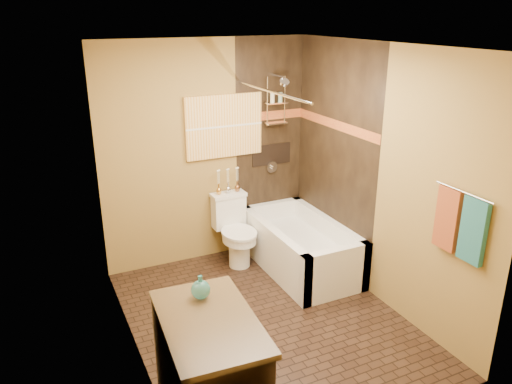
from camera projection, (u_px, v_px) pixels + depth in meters
floor at (267, 320)px, 4.73m from camera, size 3.00×3.00×0.00m
wall_left at (128, 220)px, 3.81m from camera, size 0.02×3.00×2.50m
wall_right at (379, 177)px, 4.78m from camera, size 0.02×3.00×2.50m
wall_back at (207, 154)px, 5.57m from camera, size 2.40×0.02×2.50m
wall_front at (379, 274)px, 3.03m from camera, size 2.40×0.02×2.50m
ceiling at (269, 46)px, 3.87m from camera, size 3.00×3.00×0.00m
alcove_tile_back at (269, 146)px, 5.87m from camera, size 0.85×0.01×2.50m
alcove_tile_right at (334, 158)px, 5.42m from camera, size 0.01×1.50×2.50m
mosaic_band_back at (270, 115)px, 5.74m from camera, size 0.85×0.01×0.10m
mosaic_band_right at (335, 124)px, 5.28m from camera, size 0.01×1.50×0.10m
alcove_niche at (271, 154)px, 5.91m from camera, size 0.50×0.01×0.25m
shower_fixtures at (276, 113)px, 5.65m from camera, size 0.24×0.33×1.16m
curtain_rod at (270, 91)px, 4.83m from camera, size 0.03×1.55×0.03m
towel_bar at (464, 192)px, 3.81m from camera, size 0.02×0.55×0.02m
towel_teal at (473, 231)px, 3.79m from camera, size 0.05×0.22×0.52m
towel_rust at (447, 219)px, 4.01m from camera, size 0.05×0.22×0.52m
sunset_painting at (224, 126)px, 5.53m from camera, size 0.90×0.04×0.70m
vanity_mirror at (161, 239)px, 2.91m from camera, size 0.01×1.00×0.90m
bathtub at (300, 250)px, 5.61m from camera, size 0.80×1.50×0.55m
toilet at (235, 230)px, 5.70m from camera, size 0.40×0.59×0.79m
vanity at (209, 374)px, 3.38m from camera, size 0.67×1.03×0.87m
teal_bottle at (201, 287)px, 3.44m from camera, size 0.17×0.17×0.22m
bud_vases at (228, 180)px, 5.66m from camera, size 0.29×0.06×0.29m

